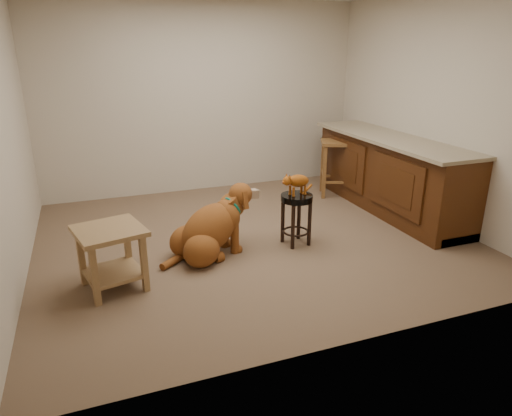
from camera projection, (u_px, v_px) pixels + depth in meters
name	position (u px, v px, depth m)	size (l,w,h in m)	color
floor	(253.00, 238.00, 5.01)	(4.50, 4.00, 0.01)	brown
room_shell	(253.00, 80.00, 4.44)	(4.54, 4.04, 2.62)	#BDAF98
cabinet_run	(389.00, 176.00, 5.77)	(0.70, 2.56, 0.94)	#47230C
padded_stool	(296.00, 209.00, 4.75)	(0.33, 0.33, 0.55)	black
wood_stool	(335.00, 167.00, 6.33)	(0.55, 0.55, 0.77)	brown
side_table	(111.00, 249.00, 3.87)	(0.64, 0.64, 0.56)	olive
golden_retriever	(210.00, 230.00, 4.50)	(1.13, 0.68, 0.74)	brown
tabby_kitten	(296.00, 182.00, 4.64)	(0.41, 0.19, 0.26)	#863F0D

